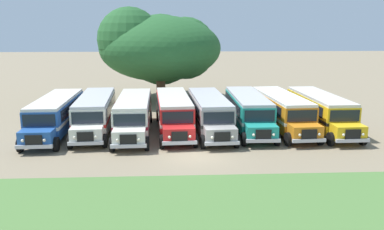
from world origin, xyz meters
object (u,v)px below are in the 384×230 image
object	(u,v)px
parked_bus_slot_3	(174,111)
parked_bus_slot_0	(56,114)
parked_bus_slot_6	(282,110)
broad_shade_tree	(160,48)
parked_bus_slot_2	(134,113)
parked_bus_slot_4	(209,112)
parked_bus_slot_7	(320,110)
parked_bus_slot_1	(95,112)
parked_bus_slot_5	(248,110)

from	to	relation	value
parked_bus_slot_3	parked_bus_slot_0	bearing A→B (deg)	-91.27
parked_bus_slot_6	broad_shade_tree	size ratio (longest dim) A/B	0.76
parked_bus_slot_0	parked_bus_slot_3	size ratio (longest dim) A/B	0.99
parked_bus_slot_2	broad_shade_tree	xyz separation A→B (m)	(1.79, 14.16, 4.43)
parked_bus_slot_0	broad_shade_tree	world-z (taller)	broad_shade_tree
parked_bus_slot_0	broad_shade_tree	xyz separation A→B (m)	(7.99, 13.98, 4.43)
parked_bus_slot_3	broad_shade_tree	xyz separation A→B (m)	(-1.40, 13.59, 4.43)
parked_bus_slot_2	parked_bus_slot_4	distance (m)	6.12
parked_bus_slot_4	parked_bus_slot_7	bearing A→B (deg)	87.89
parked_bus_slot_2	parked_bus_slot_1	bearing A→B (deg)	-105.35
broad_shade_tree	parked_bus_slot_5	bearing A→B (deg)	-60.45
parked_bus_slot_2	parked_bus_slot_7	xyz separation A→B (m)	(15.39, 0.51, 0.00)
parked_bus_slot_7	broad_shade_tree	xyz separation A→B (m)	(-13.60, 13.65, 4.43)
parked_bus_slot_3	parked_bus_slot_7	size ratio (longest dim) A/B	1.00
parked_bus_slot_3	parked_bus_slot_5	size ratio (longest dim) A/B	1.01
parked_bus_slot_5	parked_bus_slot_1	bearing A→B (deg)	-90.00
parked_bus_slot_5	parked_bus_slot_7	distance (m)	6.02
broad_shade_tree	parked_bus_slot_6	bearing A→B (deg)	-52.42
parked_bus_slot_1	parked_bus_slot_7	distance (m)	18.59
parked_bus_slot_0	parked_bus_slot_3	world-z (taller)	same
parked_bus_slot_5	parked_bus_slot_0	bearing A→B (deg)	-87.74
parked_bus_slot_1	parked_bus_slot_4	size ratio (longest dim) A/B	1.00
parked_bus_slot_7	parked_bus_slot_5	bearing A→B (deg)	-94.50
parked_bus_slot_0	parked_bus_slot_6	world-z (taller)	same
parked_bus_slot_6	parked_bus_slot_7	world-z (taller)	same
parked_bus_slot_3	parked_bus_slot_5	distance (m)	6.19
parked_bus_slot_1	parked_bus_slot_7	bearing A→B (deg)	85.42
parked_bus_slot_4	parked_bus_slot_7	distance (m)	9.28
parked_bus_slot_5	parked_bus_slot_6	distance (m)	2.81
parked_bus_slot_0	parked_bus_slot_3	distance (m)	9.40
parked_bus_slot_7	parked_bus_slot_1	bearing A→B (deg)	-92.77
parked_bus_slot_0	parked_bus_slot_3	xyz separation A→B (m)	(9.39, 0.39, 0.00)
parked_bus_slot_4	parked_bus_slot_5	size ratio (longest dim) A/B	1.01
parked_bus_slot_6	parked_bus_slot_5	bearing A→B (deg)	-96.29
parked_bus_slot_1	parked_bus_slot_7	world-z (taller)	same
parked_bus_slot_1	parked_bus_slot_7	xyz separation A→B (m)	(18.59, -0.28, 0.00)
parked_bus_slot_1	parked_bus_slot_3	xyz separation A→B (m)	(6.39, -0.22, 0.00)
parked_bus_slot_0	parked_bus_slot_5	distance (m)	15.58
parked_bus_slot_0	broad_shade_tree	bearing A→B (deg)	148.86
parked_bus_slot_2	parked_bus_slot_7	size ratio (longest dim) A/B	1.00
parked_bus_slot_4	broad_shade_tree	distance (m)	15.17
parked_bus_slot_7	broad_shade_tree	world-z (taller)	broad_shade_tree
parked_bus_slot_1	parked_bus_slot_2	xyz separation A→B (m)	(3.20, -0.79, 0.00)
parked_bus_slot_3	broad_shade_tree	distance (m)	14.36
parked_bus_slot_2	parked_bus_slot_7	distance (m)	15.40
parked_bus_slot_2	parked_bus_slot_6	bearing A→B (deg)	91.56
parked_bus_slot_7	parked_bus_slot_2	bearing A→B (deg)	-90.02
parked_bus_slot_3	parked_bus_slot_7	distance (m)	12.19
parked_bus_slot_1	parked_bus_slot_3	world-z (taller)	same
broad_shade_tree	parked_bus_slot_4	bearing A→B (deg)	-72.69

